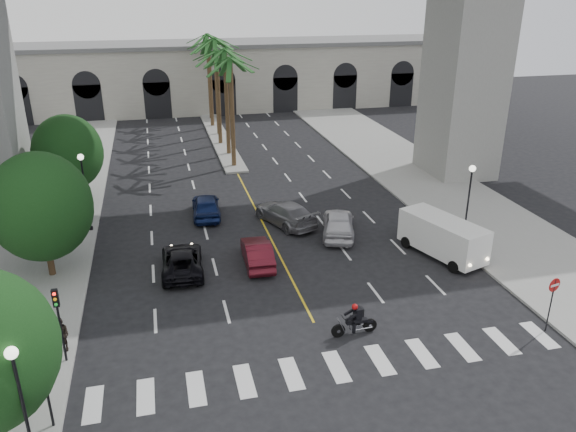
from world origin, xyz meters
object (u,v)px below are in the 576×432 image
(car_c, at_px, (182,261))
(do_not_enter_sign, at_px, (553,293))
(lamp_post_right, at_px, (468,199))
(car_a, at_px, (338,223))
(cargo_van, at_px, (443,236))
(car_b, at_px, (257,253))
(pedestrian_b, at_px, (61,335))
(car_e, at_px, (206,206))
(pedestrian_a, at_px, (43,336))
(lamp_post_left_near, at_px, (23,405))
(lamp_post_left_far, at_px, (85,186))
(car_d, at_px, (285,213))
(traffic_signal_near, at_px, (43,373))
(motorcycle_rider, at_px, (356,320))
(traffic_signal_far, at_px, (58,313))

(car_c, bearing_deg, do_not_enter_sign, 150.92)
(lamp_post_right, height_order, car_a, lamp_post_right)
(car_a, bearing_deg, cargo_van, 156.84)
(lamp_post_right, bearing_deg, car_b, 176.53)
(lamp_post_right, xyz_separation_m, pedestrian_b, (-22.90, -5.74, -2.25))
(car_e, bearing_deg, car_c, 78.05)
(car_a, relative_size, car_c, 1.01)
(car_b, bearing_deg, pedestrian_a, 34.12)
(lamp_post_left_near, relative_size, pedestrian_a, 2.86)
(car_a, bearing_deg, pedestrian_b, 47.98)
(lamp_post_left_far, height_order, car_d, lamp_post_left_far)
(lamp_post_left_far, bearing_deg, lamp_post_right, -19.33)
(traffic_signal_near, relative_size, pedestrian_b, 2.22)
(traffic_signal_near, height_order, pedestrian_a, traffic_signal_near)
(car_e, bearing_deg, motorcycle_rider, 111.36)
(pedestrian_a, distance_m, do_not_enter_sign, 22.97)
(lamp_post_right, height_order, car_e, lamp_post_right)
(pedestrian_a, xyz_separation_m, pedestrian_b, (0.70, 0.08, -0.11))
(car_a, xyz_separation_m, car_e, (-8.05, 5.27, -0.05))
(lamp_post_right, xyz_separation_m, motorcycle_rider, (-9.77, -7.36, -2.48))
(lamp_post_right, bearing_deg, car_a, 152.75)
(lamp_post_left_far, xyz_separation_m, car_d, (12.90, -1.73, -2.44))
(car_a, relative_size, cargo_van, 0.84)
(lamp_post_left_near, distance_m, cargo_van, 24.29)
(pedestrian_b, xyz_separation_m, do_not_enter_sign, (22.00, -3.51, 1.07))
(motorcycle_rider, bearing_deg, traffic_signal_near, -169.35)
(traffic_signal_near, height_order, car_b, traffic_signal_near)
(car_d, height_order, pedestrian_b, pedestrian_b)
(do_not_enter_sign, bearing_deg, traffic_signal_near, 170.43)
(lamp_post_left_far, distance_m, pedestrian_a, 14.01)
(traffic_signal_far, distance_m, car_b, 12.34)
(lamp_post_left_near, relative_size, traffic_signal_near, 1.47)
(motorcycle_rider, bearing_deg, do_not_enter_sign, -14.94)
(car_a, distance_m, car_e, 9.63)
(traffic_signal_far, relative_size, car_d, 0.68)
(lamp_post_right, height_order, pedestrian_b, lamp_post_right)
(lamp_post_left_near, bearing_deg, lamp_post_right, 29.69)
(lamp_post_right, height_order, do_not_enter_sign, lamp_post_right)
(motorcycle_rider, relative_size, car_d, 0.42)
(traffic_signal_near, height_order, car_d, traffic_signal_near)
(pedestrian_a, bearing_deg, car_b, 32.74)
(pedestrian_b, bearing_deg, lamp_post_left_near, -59.37)
(cargo_van, relative_size, do_not_enter_sign, 2.10)
(car_c, bearing_deg, traffic_signal_far, 56.05)
(car_b, bearing_deg, lamp_post_left_far, -33.67)
(cargo_van, bearing_deg, lamp_post_left_near, -168.16)
(car_c, xyz_separation_m, do_not_enter_sign, (16.34, -10.10, 1.36))
(cargo_van, distance_m, do_not_enter_sign, 8.53)
(pedestrian_a, height_order, pedestrian_b, pedestrian_a)
(car_c, bearing_deg, lamp_post_left_near, 70.77)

